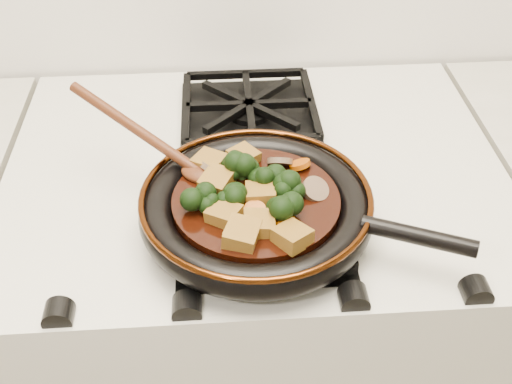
{
  "coord_description": "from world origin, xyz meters",
  "views": [
    {
      "loc": [
        -0.05,
        0.91,
        1.49
      ],
      "look_at": [
        -0.01,
        1.54,
        0.97
      ],
      "focal_mm": 45.0,
      "sensor_mm": 36.0,
      "label": 1
    }
  ],
  "objects": [
    {
      "name": "broccoli_floret_1",
      "position": [
        0.01,
        1.57,
        0.97
      ],
      "size": [
        0.08,
        0.07,
        0.06
      ],
      "primitive_type": null,
      "rotation": [
        -0.15,
        -0.11,
        1.33
      ],
      "color": "black",
      "rests_on": "braising_sauce"
    },
    {
      "name": "tofu_cube_8",
      "position": [
        -0.05,
        1.5,
        0.97
      ],
      "size": [
        0.05,
        0.05,
        0.02
      ],
      "primitive_type": "cube",
      "rotation": [
        -0.03,
        0.07,
        2.57
      ],
      "color": "brown",
      "rests_on": "braising_sauce"
    },
    {
      "name": "carrot_coin_0",
      "position": [
        -0.01,
        1.51,
        0.96
      ],
      "size": [
        0.03,
        0.03,
        0.02
      ],
      "primitive_type": "cylinder",
      "rotation": [
        0.3,
        -0.04,
        0.0
      ],
      "color": "#A34404",
      "rests_on": "braising_sauce"
    },
    {
      "name": "carrot_coin_1",
      "position": [
        0.06,
        1.6,
        0.96
      ],
      "size": [
        0.03,
        0.03,
        0.02
      ],
      "primitive_type": "cylinder",
      "rotation": [
        -0.33,
        -0.28,
        0.0
      ],
      "color": "#A34404",
      "rests_on": "braising_sauce"
    },
    {
      "name": "broccoli_floret_4",
      "position": [
        -0.04,
        1.53,
        0.97
      ],
      "size": [
        0.08,
        0.07,
        0.06
      ],
      "primitive_type": null,
      "rotation": [
        0.06,
        0.16,
        2.94
      ],
      "color": "black",
      "rests_on": "braising_sauce"
    },
    {
      "name": "tofu_cube_2",
      "position": [
        -0.02,
        1.62,
        0.97
      ],
      "size": [
        0.05,
        0.05,
        0.02
      ],
      "primitive_type": "cube",
      "rotation": [
        0.05,
        0.02,
        0.67
      ],
      "color": "brown",
      "rests_on": "braising_sauce"
    },
    {
      "name": "broccoli_floret_5",
      "position": [
        -0.08,
        1.53,
        0.97
      ],
      "size": [
        0.08,
        0.08,
        0.07
      ],
      "primitive_type": null,
      "rotation": [
        0.14,
        0.22,
        2.88
      ],
      "color": "black",
      "rests_on": "braising_sauce"
    },
    {
      "name": "tofu_cube_6",
      "position": [
        -0.07,
        1.61,
        0.97
      ],
      "size": [
        0.05,
        0.05,
        0.02
      ],
      "primitive_type": "cube",
      "rotation": [
        0.0,
        0.02,
        2.56
      ],
      "color": "brown",
      "rests_on": "braising_sauce"
    },
    {
      "name": "mushroom_slice_2",
      "position": [
        0.07,
        1.55,
        0.97
      ],
      "size": [
        0.05,
        0.05,
        0.02
      ],
      "primitive_type": "cylinder",
      "rotation": [
        0.52,
        0.0,
        0.67
      ],
      "color": "brown",
      "rests_on": "braising_sauce"
    },
    {
      "name": "tofu_cube_1",
      "position": [
        0.03,
        1.46,
        0.97
      ],
      "size": [
        0.05,
        0.06,
        0.03
      ],
      "primitive_type": "cube",
      "rotation": [
        0.09,
        0.09,
        2.25
      ],
      "color": "brown",
      "rests_on": "braising_sauce"
    },
    {
      "name": "tofu_cube_4",
      "position": [
        -0.01,
        1.48,
        0.97
      ],
      "size": [
        0.04,
        0.04,
        0.02
      ],
      "primitive_type": "cube",
      "rotation": [
        0.01,
        -0.09,
        3.13
      ],
      "color": "brown",
      "rests_on": "braising_sauce"
    },
    {
      "name": "tofu_cube_7",
      "position": [
        -0.03,
        1.47,
        0.97
      ],
      "size": [
        0.04,
        0.05,
        0.02
      ],
      "primitive_type": "cube",
      "rotation": [
        0.1,
        -0.04,
        1.21
      ],
      "color": "brown",
      "rests_on": "braising_sauce"
    },
    {
      "name": "skillet",
      "position": [
        -0.01,
        1.54,
        0.94
      ],
      "size": [
        0.41,
        0.31,
        0.05
      ],
      "rotation": [
        0.0,
        0.0,
        -0.41
      ],
      "color": "black",
      "rests_on": "burner_grate_front"
    },
    {
      "name": "wooden_spoon",
      "position": [
        -0.13,
        1.63,
        0.98
      ],
      "size": [
        0.13,
        0.1,
        0.22
      ],
      "rotation": [
        0.0,
        0.0,
        2.54
      ],
      "color": "#49210F",
      "rests_on": "braising_sauce"
    },
    {
      "name": "tofu_cube_5",
      "position": [
        -0.06,
        1.57,
        0.97
      ],
      "size": [
        0.05,
        0.06,
        0.03
      ],
      "primitive_type": "cube",
      "rotation": [
        0.02,
        -0.09,
        1.08
      ],
      "color": "brown",
      "rests_on": "braising_sauce"
    },
    {
      "name": "burner_grate_back",
      "position": [
        0.0,
        1.83,
        0.91
      ],
      "size": [
        0.23,
        0.23,
        0.03
      ],
      "primitive_type": null,
      "color": "black",
      "rests_on": "stove"
    },
    {
      "name": "carrot_coin_3",
      "position": [
        0.02,
        1.51,
        0.96
      ],
      "size": [
        0.03,
        0.03,
        0.02
      ],
      "primitive_type": "cylinder",
      "rotation": [
        0.26,
        0.28,
        0.0
      ],
      "color": "#A34404",
      "rests_on": "braising_sauce"
    },
    {
      "name": "stove",
      "position": [
        0.0,
        1.69,
        0.45
      ],
      "size": [
        0.76,
        0.6,
        0.9
      ],
      "primitive_type": "cube",
      "color": "beige",
      "rests_on": "ground"
    },
    {
      "name": "burner_grate_front",
      "position": [
        0.0,
        1.55,
        0.91
      ],
      "size": [
        0.23,
        0.23,
        0.03
      ],
      "primitive_type": null,
      "color": "black",
      "rests_on": "stove"
    },
    {
      "name": "mushroom_slice_1",
      "position": [
        0.03,
        1.61,
        0.97
      ],
      "size": [
        0.04,
        0.04,
        0.03
      ],
      "primitive_type": "cylinder",
      "rotation": [
        0.77,
        0.0,
        3.01
      ],
      "color": "brown",
      "rests_on": "braising_sauce"
    },
    {
      "name": "broccoli_floret_0",
      "position": [
        0.04,
        1.55,
        0.97
      ],
      "size": [
        0.09,
        0.08,
        0.07
      ],
      "primitive_type": null,
      "rotation": [
        -0.2,
        0.09,
        2.06
      ],
      "color": "black",
      "rests_on": "braising_sauce"
    },
    {
      "name": "carrot_coin_2",
      "position": [
        0.02,
        1.49,
        0.96
      ],
      "size": [
        0.03,
        0.03,
        0.02
      ],
      "primitive_type": "cylinder",
      "rotation": [
        -0.24,
        -0.11,
        0.0
      ],
      "color": "#A34404",
      "rests_on": "braising_sauce"
    },
    {
      "name": "broccoli_floret_3",
      "position": [
        -0.02,
        1.59,
        0.97
      ],
      "size": [
        0.08,
        0.09,
        0.07
      ],
      "primitive_type": null,
      "rotation": [
        0.05,
        -0.09,
        0.85
      ],
      "color": "black",
      "rests_on": "braising_sauce"
    },
    {
      "name": "tofu_cube_3",
      "position": [
        -0.0,
        1.54,
        0.97
      ],
      "size": [
        0.04,
        0.04,
        0.02
      ],
      "primitive_type": "cube",
      "rotation": [
        -0.06,
        0.06,
        1.52
      ],
      "color": "brown",
      "rests_on": "braising_sauce"
    },
    {
      "name": "broccoli_floret_2",
      "position": [
        -0.04,
        1.6,
        0.97
      ],
      "size": [
        0.08,
        0.08,
        0.06
      ],
      "primitive_type": null,
      "rotation": [
        0.14,
        0.1,
        1.25
      ],
      "color": "black",
      "rests_on": "braising_sauce"
    },
    {
      "name": "tofu_cube_0",
      "position": [
        -0.03,
        1.47,
        0.97
      ],
      "size": [
        0.05,
        0.05,
        0.03
      ],
      "primitive_type": "cube",
      "rotation": [
        0.11,
        -0.03,
        1.26
      ],
      "color": "brown",
      "rests_on": "braising_sauce"
    },
    {
      "name": "broccoli_floret_6",
      "position": [
        0.03,
        1.51,
        0.97
      ],
      "size": [
        0.08,
        0.08,
        0.06
      ],
      "primitive_type": null,
      "rotation": [
        -0.08,
        0.15,
        0.36
      ],
      "color": "black",
      "rests_on": "braising_sauce"
    },
    {
      "name": "mushroom_slice_0",
      "position": [
        -0.06,
        1.6,
        0.97
      ],
      "size": [
        0.05,
        0.05,
        0.03
      ],
      "primitive_type": "cylinder",
      "rotation": [
        0.76,
        0.0,
        2.29
      ],
      "color": "brown",
      "rests_on": "braising_sauce"
    },
    {
      "name": "braising_sauce",
      "position": [
        -0.01,
        1.54,
        0.95
      ],
      "size": [
        0.22,
        0.22,
        0.02
      ],
      "primitive_type": "cylinder",
      "color": "black",
      "rests_on": "skillet"
    }
  ]
}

